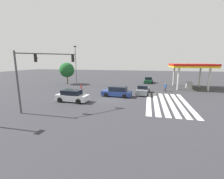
% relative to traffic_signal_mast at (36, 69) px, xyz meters
% --- Properties ---
extents(ground_plane, '(144.11, 144.11, 0.00)m').
position_rel_traffic_signal_mast_xyz_m(ground_plane, '(6.72, -6.72, -4.67)').
color(ground_plane, '#333338').
extents(crosswalk_markings, '(11.61, 5.35, 0.01)m').
position_rel_traffic_signal_mast_xyz_m(crosswalk_markings, '(6.72, -14.31, -4.66)').
color(crosswalk_markings, silver).
rests_on(crosswalk_markings, ground_plane).
extents(traffic_signal_mast, '(4.49, 4.49, 6.51)m').
position_rel_traffic_signal_mast_xyz_m(traffic_signal_mast, '(0.00, 0.00, 0.00)').
color(traffic_signal_mast, '#47474C').
rests_on(traffic_signal_mast, ground_plane).
extents(car_0, '(4.96, 2.24, 1.55)m').
position_rel_traffic_signal_mast_xyz_m(car_0, '(11.61, -10.95, -3.96)').
color(car_0, gray).
rests_on(car_0, ground_plane).
extents(car_1, '(2.17, 4.52, 1.63)m').
position_rel_traffic_signal_mast_xyz_m(car_1, '(4.27, -1.70, -3.89)').
color(car_1, silver).
rests_on(car_1, ground_plane).
extents(car_2, '(2.33, 4.76, 1.61)m').
position_rel_traffic_signal_mast_xyz_m(car_2, '(8.78, -7.06, -3.91)').
color(car_2, navy).
rests_on(car_2, ground_plane).
extents(car_3, '(4.40, 2.28, 1.53)m').
position_rel_traffic_signal_mast_xyz_m(car_3, '(25.63, -11.84, -3.99)').
color(car_3, '#144728').
rests_on(car_3, ground_plane).
extents(gas_station_canopy, '(7.73, 7.73, 4.96)m').
position_rel_traffic_signal_mast_xyz_m(gas_station_canopy, '(19.68, -20.02, -0.26)').
color(gas_station_canopy, yellow).
rests_on(gas_station_canopy, ground_plane).
extents(pedestrian, '(0.41, 0.41, 1.54)m').
position_rel_traffic_signal_mast_xyz_m(pedestrian, '(14.76, -14.87, -3.82)').
color(pedestrian, '#38383D').
rests_on(pedestrian, ground_plane).
extents(street_light_pole_b, '(0.80, 0.36, 8.77)m').
position_rel_traffic_signal_mast_xyz_m(street_light_pole_b, '(17.57, 4.33, 0.53)').
color(street_light_pole_b, slate).
rests_on(street_light_pole_b, ground_plane).
extents(tree_corner_a, '(3.50, 3.50, 5.17)m').
position_rel_traffic_signal_mast_xyz_m(tree_corner_a, '(18.85, 7.38, -1.25)').
color(tree_corner_a, brown).
rests_on(tree_corner_a, ground_plane).
extents(fire_hydrant, '(0.22, 0.22, 0.86)m').
position_rel_traffic_signal_mast_xyz_m(fire_hydrant, '(13.82, 1.46, -4.24)').
color(fire_hydrant, red).
rests_on(fire_hydrant, ground_plane).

